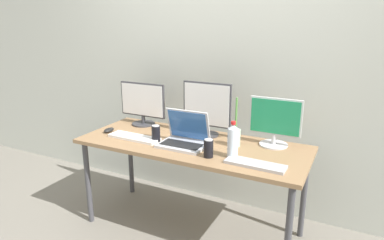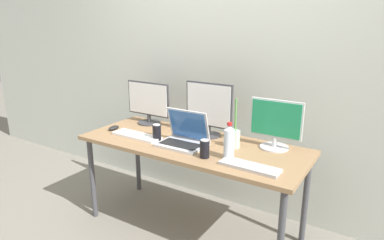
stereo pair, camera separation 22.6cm
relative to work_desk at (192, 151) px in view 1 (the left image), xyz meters
The scene contains 14 objects.
ground_plane 0.68m from the work_desk, ahead, with size 16.00×16.00×0.00m, color gray.
wall_back 0.86m from the work_desk, 90.00° to the left, with size 7.00×0.08×2.60m, color silver.
work_desk is the anchor object (origin of this frame).
monitor_left 0.69m from the work_desk, 159.05° to the left, with size 0.44×0.20×0.37m.
monitor_center 0.36m from the work_desk, 83.23° to the left, with size 0.40×0.20×0.43m.
monitor_right 0.65m from the work_desk, 21.44° to the left, with size 0.38×0.21×0.36m.
laptop_silver 0.14m from the work_desk, 114.35° to the right, with size 0.34×0.25×0.26m.
keyboard_main 0.47m from the work_desk, 165.17° to the right, with size 0.42×0.13×0.02m, color white.
keyboard_aux 0.59m from the work_desk, 19.82° to the right, with size 0.39×0.12×0.02m, color #B2B2B7.
mouse_by_keyboard 0.74m from the work_desk, behind, with size 0.06×0.11×0.03m, color black.
water_bottle 0.43m from the work_desk, 19.29° to the right, with size 0.07×0.07×0.25m.
soda_can_near_keyboard 0.33m from the work_desk, 41.57° to the right, with size 0.07×0.07×0.13m.
soda_can_by_laptop 0.31m from the work_desk, 160.86° to the right, with size 0.07×0.07×0.13m.
bamboo_vase 0.35m from the work_desk, 14.80° to the left, with size 0.07×0.07×0.36m.
Camera 1 is at (1.09, -2.18, 1.63)m, focal length 32.00 mm.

